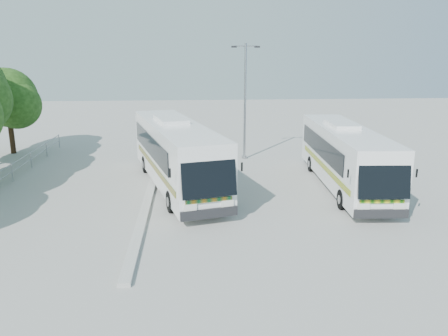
{
  "coord_description": "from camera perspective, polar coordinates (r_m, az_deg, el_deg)",
  "views": [
    {
      "loc": [
        -0.24,
        -17.88,
        6.73
      ],
      "look_at": [
        1.29,
        1.48,
        1.69
      ],
      "focal_mm": 35.0,
      "sensor_mm": 36.0,
      "label": 1
    }
  ],
  "objects": [
    {
      "name": "coach_main",
      "position": [
        22.79,
        -6.3,
        2.02
      ],
      "size": [
        5.27,
        12.19,
        3.32
      ],
      "rotation": [
        0.0,
        0.0,
        0.25
      ],
      "color": "white",
      "rests_on": "ground"
    },
    {
      "name": "lamppost",
      "position": [
        28.59,
        2.77,
        9.29
      ],
      "size": [
        1.83,
        0.34,
        7.46
      ],
      "rotation": [
        0.0,
        0.0,
        0.09
      ],
      "color": "#95979D",
      "rests_on": "ground"
    },
    {
      "name": "tree_far_e",
      "position": [
        33.67,
        -26.37,
        8.21
      ],
      "size": [
        4.54,
        4.28,
        5.92
      ],
      "color": "#382314",
      "rests_on": "ground"
    },
    {
      "name": "coach_adjacent",
      "position": [
        23.5,
        15.48,
        1.63
      ],
      "size": [
        2.95,
        11.22,
        3.08
      ],
      "rotation": [
        0.0,
        0.0,
        -0.06
      ],
      "color": "white",
      "rests_on": "ground"
    },
    {
      "name": "ground",
      "position": [
        19.1,
        -3.52,
        -6.1
      ],
      "size": [
        100.0,
        100.0,
        0.0
      ],
      "primitive_type": "plane",
      "color": "#979792",
      "rests_on": "ground"
    },
    {
      "name": "kerb_divider",
      "position": [
        21.06,
        -9.91,
        -4.09
      ],
      "size": [
        0.4,
        16.0,
        0.15
      ],
      "primitive_type": "cube",
      "color": "#B2B2AD",
      "rests_on": "ground"
    }
  ]
}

